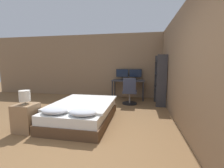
{
  "coord_description": "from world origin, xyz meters",
  "views": [
    {
      "loc": [
        1.01,
        -2.17,
        1.41
      ],
      "look_at": [
        0.08,
        2.75,
        0.75
      ],
      "focal_mm": 24.0,
      "sensor_mm": 36.0,
      "label": 1
    }
  ],
  "objects_px": {
    "bedside_lamp": "(25,96)",
    "keyboard": "(128,81)",
    "desk": "(128,83)",
    "bookshelf": "(161,78)",
    "office_chair": "(130,94)",
    "bed": "(82,112)",
    "monitor_left": "(122,73)",
    "monitor_right": "(135,74)",
    "computer_mouse": "(135,80)",
    "nightstand": "(26,118)"
  },
  "relations": [
    {
      "from": "nightstand",
      "to": "monitor_right",
      "type": "xyz_separation_m",
      "value": [
        2.15,
        3.63,
        0.74
      ]
    },
    {
      "from": "bedside_lamp",
      "to": "bed",
      "type": "bearing_deg",
      "value": 37.59
    },
    {
      "from": "computer_mouse",
      "to": "bookshelf",
      "type": "bearing_deg",
      "value": -29.63
    },
    {
      "from": "bed",
      "to": "computer_mouse",
      "type": "xyz_separation_m",
      "value": [
        1.21,
        2.41,
        0.56
      ]
    },
    {
      "from": "office_chair",
      "to": "keyboard",
      "type": "bearing_deg",
      "value": 101.47
    },
    {
      "from": "desk",
      "to": "bedside_lamp",
      "type": "bearing_deg",
      "value": -119.0
    },
    {
      "from": "keyboard",
      "to": "bookshelf",
      "type": "bearing_deg",
      "value": -23.11
    },
    {
      "from": "bedside_lamp",
      "to": "keyboard",
      "type": "distance_m",
      "value": 3.67
    },
    {
      "from": "nightstand",
      "to": "bookshelf",
      "type": "relative_size",
      "value": 0.34
    },
    {
      "from": "computer_mouse",
      "to": "bookshelf",
      "type": "distance_m",
      "value": 1.01
    },
    {
      "from": "desk",
      "to": "bookshelf",
      "type": "height_order",
      "value": "bookshelf"
    },
    {
      "from": "bedside_lamp",
      "to": "bookshelf",
      "type": "height_order",
      "value": "bookshelf"
    },
    {
      "from": "monitor_right",
      "to": "keyboard",
      "type": "bearing_deg",
      "value": -120.01
    },
    {
      "from": "bed",
      "to": "office_chair",
      "type": "relative_size",
      "value": 2.11
    },
    {
      "from": "bedside_lamp",
      "to": "monitor_right",
      "type": "relative_size",
      "value": 0.56
    },
    {
      "from": "desk",
      "to": "monitor_left",
      "type": "distance_m",
      "value": 0.51
    },
    {
      "from": "nightstand",
      "to": "office_chair",
      "type": "relative_size",
      "value": 0.62
    },
    {
      "from": "desk",
      "to": "monitor_left",
      "type": "relative_size",
      "value": 2.5
    },
    {
      "from": "computer_mouse",
      "to": "desk",
      "type": "bearing_deg",
      "value": 140.78
    },
    {
      "from": "keyboard",
      "to": "bed",
      "type": "bearing_deg",
      "value": -110.87
    },
    {
      "from": "office_chair",
      "to": "desk",
      "type": "bearing_deg",
      "value": 98.22
    },
    {
      "from": "desk",
      "to": "office_chair",
      "type": "bearing_deg",
      "value": -81.78
    },
    {
      "from": "bookshelf",
      "to": "keyboard",
      "type": "bearing_deg",
      "value": 156.89
    },
    {
      "from": "nightstand",
      "to": "office_chair",
      "type": "xyz_separation_m",
      "value": [
        2.0,
        2.56,
        0.1
      ]
    },
    {
      "from": "office_chair",
      "to": "nightstand",
      "type": "bearing_deg",
      "value": -127.92
    },
    {
      "from": "bookshelf",
      "to": "monitor_left",
      "type": "bearing_deg",
      "value": 145.91
    },
    {
      "from": "bedside_lamp",
      "to": "bookshelf",
      "type": "xyz_separation_m",
      "value": [
        3.04,
        2.65,
        0.19
      ]
    },
    {
      "from": "bed",
      "to": "bookshelf",
      "type": "relative_size",
      "value": 1.16
    },
    {
      "from": "nightstand",
      "to": "keyboard",
      "type": "relative_size",
      "value": 1.46
    },
    {
      "from": "keyboard",
      "to": "bedside_lamp",
      "type": "bearing_deg",
      "value": -120.8
    },
    {
      "from": "nightstand",
      "to": "office_chair",
      "type": "height_order",
      "value": "office_chair"
    },
    {
      "from": "monitor_left",
      "to": "computer_mouse",
      "type": "xyz_separation_m",
      "value": [
        0.57,
        -0.48,
        -0.23
      ]
    },
    {
      "from": "bed",
      "to": "office_chair",
      "type": "xyz_separation_m",
      "value": [
        1.04,
        1.83,
        0.15
      ]
    },
    {
      "from": "bedside_lamp",
      "to": "desk",
      "type": "height_order",
      "value": "bedside_lamp"
    },
    {
      "from": "monitor_right",
      "to": "keyboard",
      "type": "relative_size",
      "value": 1.3
    },
    {
      "from": "bedside_lamp",
      "to": "monitor_left",
      "type": "distance_m",
      "value": 3.98
    },
    {
      "from": "bedside_lamp",
      "to": "keyboard",
      "type": "bearing_deg",
      "value": 59.2
    },
    {
      "from": "bed",
      "to": "desk",
      "type": "xyz_separation_m",
      "value": [
        0.92,
        2.65,
        0.44
      ]
    },
    {
      "from": "bookshelf",
      "to": "desk",
      "type": "bearing_deg",
      "value": 147.77
    },
    {
      "from": "monitor_right",
      "to": "office_chair",
      "type": "bearing_deg",
      "value": -98.37
    },
    {
      "from": "bed",
      "to": "monitor_left",
      "type": "distance_m",
      "value": 3.06
    },
    {
      "from": "monitor_right",
      "to": "office_chair",
      "type": "distance_m",
      "value": 1.25
    },
    {
      "from": "desk",
      "to": "nightstand",
      "type": "bearing_deg",
      "value": -119.0
    },
    {
      "from": "monitor_right",
      "to": "desk",
      "type": "bearing_deg",
      "value": -138.92
    },
    {
      "from": "bed",
      "to": "bedside_lamp",
      "type": "height_order",
      "value": "bedside_lamp"
    },
    {
      "from": "bed",
      "to": "computer_mouse",
      "type": "distance_m",
      "value": 2.76
    },
    {
      "from": "computer_mouse",
      "to": "office_chair",
      "type": "height_order",
      "value": "office_chair"
    },
    {
      "from": "monitor_left",
      "to": "computer_mouse",
      "type": "distance_m",
      "value": 0.78
    },
    {
      "from": "bedside_lamp",
      "to": "office_chair",
      "type": "height_order",
      "value": "office_chair"
    },
    {
      "from": "desk",
      "to": "keyboard",
      "type": "distance_m",
      "value": 0.26
    }
  ]
}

